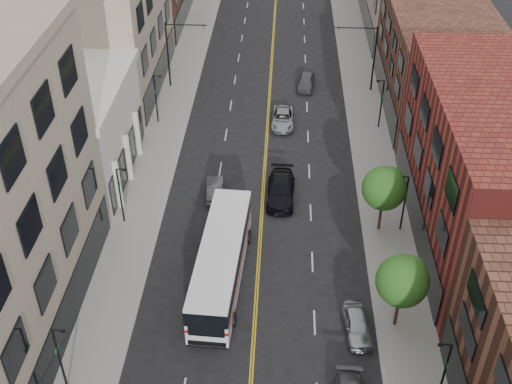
# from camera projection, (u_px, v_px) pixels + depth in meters

# --- Properties ---
(sidewalk_left) EXTENTS (4.00, 110.00, 0.15)m
(sidewalk_left) POSITION_uv_depth(u_px,v_px,m) (160.00, 149.00, 60.32)
(sidewalk_left) COLOR gray
(sidewalk_left) RESTS_ON ground
(sidewalk_right) EXTENTS (4.00, 110.00, 0.15)m
(sidewalk_right) POSITION_uv_depth(u_px,v_px,m) (373.00, 154.00, 59.56)
(sidewalk_right) COLOR gray
(sidewalk_right) RESTS_ON ground
(bldg_l_white) EXTENTS (10.00, 14.00, 8.00)m
(bldg_l_white) POSITION_uv_depth(u_px,v_px,m) (67.00, 133.00, 55.05)
(bldg_l_white) COLOR silver
(bldg_l_white) RESTS_ON ground
(bldg_l_far_a) EXTENTS (10.00, 20.00, 18.00)m
(bldg_l_far_a) POSITION_uv_depth(u_px,v_px,m) (106.00, 6.00, 65.84)
(bldg_l_far_a) COLOR gray
(bldg_l_far_a) RESTS_ON ground
(bldg_r_mid) EXTENTS (10.00, 22.00, 12.00)m
(bldg_r_mid) POSITION_uv_depth(u_px,v_px,m) (493.00, 170.00, 46.92)
(bldg_r_mid) COLOR maroon
(bldg_r_mid) RESTS_ON ground
(bldg_r_far_a) EXTENTS (10.00, 20.00, 10.00)m
(bldg_r_far_a) POSITION_uv_depth(u_px,v_px,m) (438.00, 61.00, 64.47)
(bldg_r_far_a) COLOR #512B20
(bldg_r_far_a) RESTS_ON ground
(tree_r_2) EXTENTS (3.40, 3.40, 5.59)m
(tree_r_2) POSITION_uv_depth(u_px,v_px,m) (404.00, 279.00, 40.29)
(tree_r_2) COLOR black
(tree_r_2) RESTS_ON sidewalk_right
(tree_r_3) EXTENTS (3.40, 3.40, 5.59)m
(tree_r_3) POSITION_uv_depth(u_px,v_px,m) (385.00, 187.00, 48.37)
(tree_r_3) COLOR black
(tree_r_3) RESTS_ON sidewalk_right
(lamp_l_1) EXTENTS (0.81, 0.55, 5.05)m
(lamp_l_1) POSITION_uv_depth(u_px,v_px,m) (60.00, 356.00, 36.85)
(lamp_l_1) COLOR black
(lamp_l_1) RESTS_ON sidewalk_left
(lamp_l_2) EXTENTS (0.81, 0.55, 5.05)m
(lamp_l_2) POSITION_uv_depth(u_px,v_px,m) (120.00, 192.00, 49.77)
(lamp_l_2) COLOR black
(lamp_l_2) RESTS_ON sidewalk_left
(lamp_l_3) EXTENTS (0.81, 0.55, 5.05)m
(lamp_l_3) POSITION_uv_depth(u_px,v_px,m) (156.00, 96.00, 62.69)
(lamp_l_3) COLOR black
(lamp_l_3) RESTS_ON sidewalk_left
(lamp_r_1) EXTENTS (0.81, 0.55, 5.05)m
(lamp_r_1) POSITION_uv_depth(u_px,v_px,m) (444.00, 371.00, 36.01)
(lamp_r_1) COLOR black
(lamp_r_1) RESTS_ON sidewalk_right
(lamp_r_2) EXTENTS (0.81, 0.55, 5.05)m
(lamp_r_2) POSITION_uv_depth(u_px,v_px,m) (404.00, 200.00, 48.93)
(lamp_r_2) COLOR black
(lamp_r_2) RESTS_ON sidewalk_right
(lamp_r_3) EXTENTS (0.81, 0.55, 5.05)m
(lamp_r_3) POSITION_uv_depth(u_px,v_px,m) (381.00, 101.00, 61.86)
(lamp_r_3) COLOR black
(lamp_r_3) RESTS_ON sidewalk_right
(signal_mast_left) EXTENTS (4.49, 0.18, 7.20)m
(signal_mast_left) POSITION_uv_depth(u_px,v_px,m) (174.00, 47.00, 68.14)
(signal_mast_left) COLOR black
(signal_mast_left) RESTS_ON sidewalk_left
(signal_mast_right) EXTENTS (4.49, 0.18, 7.20)m
(signal_mast_right) POSITION_uv_depth(u_px,v_px,m) (368.00, 51.00, 67.36)
(signal_mast_right) COLOR black
(signal_mast_right) RESTS_ON sidewalk_right
(city_bus) EXTENTS (3.68, 13.05, 3.32)m
(city_bus) POSITION_uv_depth(u_px,v_px,m) (221.00, 259.00, 45.09)
(city_bus) COLOR white
(city_bus) RESTS_ON ground
(car_parked_far) EXTENTS (1.95, 4.11, 1.36)m
(car_parked_far) POSITION_uv_depth(u_px,v_px,m) (357.00, 325.00, 41.79)
(car_parked_far) COLOR #A7A9AE
(car_parked_far) RESTS_ON ground
(car_lane_behind) EXTENTS (1.72, 4.00, 1.28)m
(car_lane_behind) POSITION_uv_depth(u_px,v_px,m) (215.00, 189.00, 54.11)
(car_lane_behind) COLOR #515156
(car_lane_behind) RESTS_ON ground
(car_lane_a) EXTENTS (2.45, 5.73, 1.65)m
(car_lane_a) POSITION_uv_depth(u_px,v_px,m) (281.00, 190.00, 53.72)
(car_lane_a) COLOR black
(car_lane_a) RESTS_ON ground
(car_lane_b) EXTENTS (2.32, 4.90, 1.35)m
(car_lane_b) POSITION_uv_depth(u_px,v_px,m) (283.00, 118.00, 63.79)
(car_lane_b) COLOR #989B9F
(car_lane_b) RESTS_ON ground
(car_lane_c) EXTENTS (2.28, 4.49, 1.46)m
(car_lane_c) POSITION_uv_depth(u_px,v_px,m) (306.00, 81.00, 70.31)
(car_lane_c) COLOR #49494E
(car_lane_c) RESTS_ON ground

